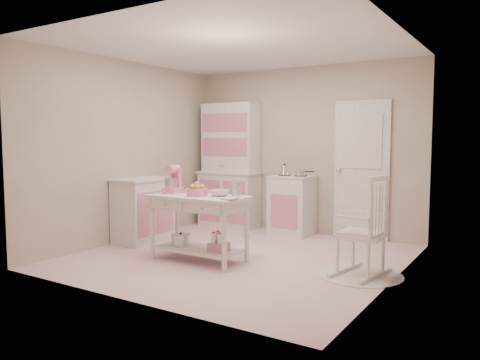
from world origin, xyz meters
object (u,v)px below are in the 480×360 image
object	(u,v)px
base_cabinet	(143,210)
bread_basket	(197,192)
hutch	(229,165)
stove	(292,205)
stand_mixer	(172,180)
rocking_chair	(361,226)
work_table	(199,228)

from	to	relation	value
base_cabinet	bread_basket	xyz separation A→B (m)	(1.34, -0.46, 0.39)
hutch	bread_basket	size ratio (longest dim) A/B	8.32
stove	stand_mixer	xyz separation A→B (m)	(-0.69, -2.01, 0.51)
stand_mixer	stove	bearing A→B (deg)	59.24
stove	rocking_chair	distance (m)	2.26
stove	rocking_chair	bearing A→B (deg)	-45.06
rocking_chair	stand_mixer	bearing A→B (deg)	-159.46
stove	base_cabinet	bearing A→B (deg)	-134.48
base_cabinet	bread_basket	world-z (taller)	base_cabinet
hutch	bread_basket	world-z (taller)	hutch
work_table	stand_mixer	distance (m)	0.71
hutch	base_cabinet	distance (m)	1.80
base_cabinet	hutch	bearing A→B (deg)	76.98
stove	work_table	xyz separation A→B (m)	(-0.27, -2.03, -0.06)
base_cabinet	stand_mixer	bearing A→B (deg)	-23.70
stand_mixer	bread_basket	distance (m)	0.46
stand_mixer	bread_basket	xyz separation A→B (m)	(0.44, -0.07, -0.12)
rocking_chair	work_table	xyz separation A→B (m)	(-1.86, -0.43, -0.15)
stove	stand_mixer	world-z (taller)	stand_mixer
work_table	bread_basket	xyz separation A→B (m)	(0.02, -0.05, 0.45)
rocking_chair	stove	bearing A→B (deg)	145.34
stove	work_table	bearing A→B (deg)	-97.56
work_table	base_cabinet	bearing A→B (deg)	162.57
hutch	stand_mixer	size ratio (longest dim) A/B	6.12
hutch	base_cabinet	bearing A→B (deg)	-103.02
work_table	stove	bearing A→B (deg)	82.44
base_cabinet	rocking_chair	distance (m)	3.18
stove	hutch	bearing A→B (deg)	177.61
stand_mixer	bread_basket	bearing A→B (deg)	-20.86
bread_basket	work_table	bearing A→B (deg)	111.80
base_cabinet	work_table	size ratio (longest dim) A/B	0.77
hutch	base_cabinet	size ratio (longest dim) A/B	2.26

